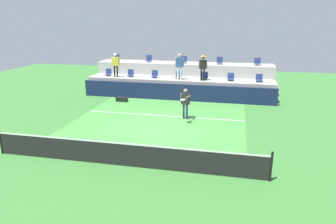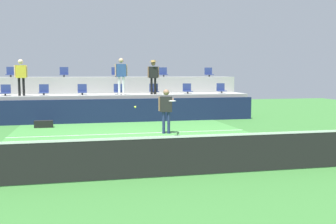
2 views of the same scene
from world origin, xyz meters
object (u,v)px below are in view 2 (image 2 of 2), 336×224
at_px(stadium_chair_lower_right, 187,89).
at_px(stadium_chair_lower_far_left, 6,91).
at_px(stadium_chair_lower_left, 44,91).
at_px(equipment_bag, 44,124).
at_px(stadium_chair_lower_far_right, 221,89).
at_px(stadium_chair_upper_far_left, 11,73).
at_px(stadium_chair_lower_mid_left, 82,90).
at_px(spectator_leaning_on_rail, 21,74).
at_px(stadium_chair_lower_center, 118,90).
at_px(tennis_player, 166,107).
at_px(stadium_chair_lower_mid_right, 154,90).
at_px(spectator_in_grey, 121,72).
at_px(stadium_chair_upper_left, 64,73).
at_px(stadium_chair_upper_right, 163,73).
at_px(stadium_chair_upper_center, 116,73).
at_px(stadium_chair_upper_far_right, 209,73).
at_px(spectator_with_hat, 153,74).
at_px(tennis_ball, 135,107).

bearing_deg(stadium_chair_lower_right, stadium_chair_lower_far_left, 180.00).
height_order(stadium_chair_lower_left, equipment_bag, stadium_chair_lower_left).
xyz_separation_m(stadium_chair_lower_far_right, stadium_chair_upper_far_left, (-10.68, 1.80, 0.85)).
distance_m(stadium_chair_lower_left, equipment_bag, 2.69).
distance_m(stadium_chair_lower_mid_left, spectator_leaning_on_rail, 2.88).
distance_m(stadium_chair_lower_center, tennis_player, 5.31).
bearing_deg(tennis_player, stadium_chair_lower_mid_right, 84.61).
height_order(stadium_chair_lower_right, stadium_chair_upper_far_left, stadium_chair_upper_far_left).
distance_m(stadium_chair_lower_far_left, spectator_in_grey, 5.45).
relative_size(tennis_player, spectator_in_grey, 0.95).
relative_size(stadium_chair_upper_left, stadium_chair_upper_right, 1.00).
height_order(stadium_chair_upper_center, stadium_chair_upper_right, same).
bearing_deg(tennis_player, stadium_chair_upper_left, 119.84).
xyz_separation_m(stadium_chair_lower_far_right, stadium_chair_upper_far_right, (-0.09, 1.80, 0.85)).
relative_size(stadium_chair_lower_right, tennis_player, 0.31).
xyz_separation_m(stadium_chair_upper_right, spectator_with_hat, (-0.97, -2.18, -0.03)).
xyz_separation_m(stadium_chair_lower_left, equipment_bag, (0.15, -2.34, -1.31)).
bearing_deg(stadium_chair_upper_left, spectator_in_grey, -38.27).
relative_size(stadium_chair_lower_mid_left, spectator_in_grey, 0.29).
height_order(spectator_in_grey, tennis_ball, spectator_in_grey).
bearing_deg(spectator_in_grey, stadium_chair_lower_left, 174.00).
distance_m(stadium_chair_upper_far_right, tennis_ball, 9.49).
relative_size(stadium_chair_lower_far_right, stadium_chair_upper_center, 1.00).
distance_m(stadium_chair_upper_center, equipment_bag, 5.80).
bearing_deg(stadium_chair_upper_far_left, spectator_leaning_on_rail, -70.14).
relative_size(stadium_chair_lower_far_right, tennis_ball, 7.65).
bearing_deg(spectator_in_grey, spectator_leaning_on_rail, 180.00).
relative_size(stadium_chair_lower_mid_left, tennis_player, 0.31).
bearing_deg(equipment_bag, spectator_with_hat, 21.00).
height_order(stadium_chair_lower_right, equipment_bag, stadium_chair_lower_right).
bearing_deg(stadium_chair_lower_center, stadium_chair_lower_right, 0.00).
xyz_separation_m(stadium_chair_lower_left, stadium_chair_lower_mid_right, (5.34, 0.00, 0.00)).
relative_size(stadium_chair_lower_center, stadium_chair_upper_left, 1.00).
bearing_deg(equipment_bag, stadium_chair_lower_right, 18.60).
xyz_separation_m(stadium_chair_upper_left, stadium_chair_upper_far_right, (7.97, 0.00, 0.00)).
bearing_deg(stadium_chair_lower_far_left, stadium_chair_lower_far_right, 0.00).
relative_size(tennis_player, tennis_ball, 24.77).
height_order(stadium_chair_upper_left, equipment_bag, stadium_chair_upper_left).
distance_m(stadium_chair_lower_far_left, spectator_leaning_on_rail, 1.17).
bearing_deg(stadium_chair_lower_center, tennis_ball, -89.86).
height_order(stadium_chair_lower_mid_right, tennis_player, stadium_chair_lower_mid_right).
bearing_deg(spectator_in_grey, stadium_chair_upper_center, 91.71).
xyz_separation_m(stadium_chair_lower_mid_left, tennis_ball, (1.77, -5.98, -0.35)).
bearing_deg(spectator_with_hat, stadium_chair_lower_left, 175.81).
bearing_deg(stadium_chair_upper_right, stadium_chair_lower_far_right, -33.36).
distance_m(stadium_chair_lower_center, tennis_ball, 5.99).
height_order(stadium_chair_upper_right, stadium_chair_upper_far_right, same).
xyz_separation_m(stadium_chair_upper_far_right, spectator_leaning_on_rail, (-9.81, -2.18, -0.05)).
bearing_deg(stadium_chair_lower_right, spectator_with_hat, -168.32).
bearing_deg(stadium_chair_lower_far_left, spectator_with_hat, -3.16).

